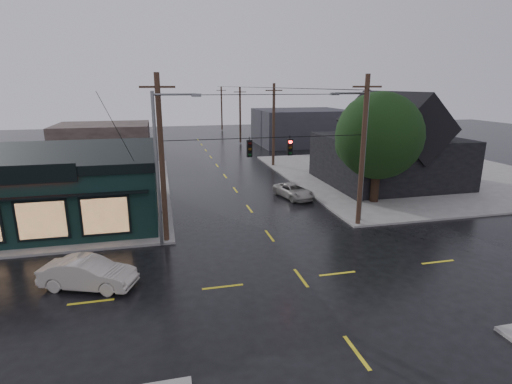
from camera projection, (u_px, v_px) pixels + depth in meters
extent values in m
plane|color=black|center=(301.00, 278.00, 20.22)|extent=(160.00, 160.00, 0.00)
cube|color=slate|center=(4.00, 197.00, 34.47)|extent=(28.00, 28.00, 0.15)
cube|color=slate|center=(412.00, 174.00, 43.48)|extent=(28.00, 28.00, 0.15)
cube|color=black|center=(41.00, 189.00, 28.46)|extent=(16.00, 12.00, 4.20)
cube|color=black|center=(36.00, 156.00, 27.83)|extent=(16.30, 12.30, 0.60)
cube|color=#FF1E14|center=(5.00, 176.00, 22.11)|extent=(7.00, 0.16, 0.90)
cube|color=black|center=(388.00, 160.00, 38.94)|extent=(12.00, 11.00, 4.50)
cylinder|color=black|center=(375.00, 178.00, 32.52)|extent=(0.70, 0.70, 3.86)
sphere|color=black|center=(379.00, 136.00, 31.61)|extent=(6.93, 6.93, 6.93)
cylinder|color=black|center=(268.00, 138.00, 24.68)|extent=(13.00, 0.04, 0.04)
cube|color=#312624|center=(104.00, 140.00, 54.05)|extent=(12.00, 10.00, 4.40)
cube|color=#2A2A2F|center=(301.00, 127.00, 65.35)|extent=(14.00, 12.00, 5.60)
imported|color=#BCB2A5|center=(88.00, 273.00, 19.08)|extent=(4.75, 3.04, 1.48)
imported|color=#A29D95|center=(294.00, 191.00, 34.43)|extent=(2.98, 4.74, 1.22)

